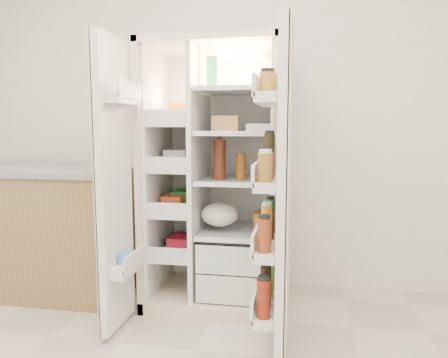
# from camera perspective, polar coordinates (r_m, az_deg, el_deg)

# --- Properties ---
(wall_back) EXTENTS (4.00, 0.02, 2.70)m
(wall_back) POSITION_cam_1_polar(r_m,az_deg,el_deg) (3.33, 0.68, 8.90)
(wall_back) COLOR white
(wall_back) RESTS_ON floor
(refrigerator) EXTENTS (0.92, 0.70, 1.80)m
(refrigerator) POSITION_cam_1_polar(r_m,az_deg,el_deg) (3.03, -0.64, -2.47)
(refrigerator) COLOR beige
(refrigerator) RESTS_ON floor
(freezer_door) EXTENTS (0.15, 0.40, 1.72)m
(freezer_door) POSITION_cam_1_polar(r_m,az_deg,el_deg) (2.59, -14.47, -0.95)
(freezer_door) COLOR silver
(freezer_door) RESTS_ON floor
(fridge_door) EXTENTS (0.17, 0.58, 1.72)m
(fridge_door) POSITION_cam_1_polar(r_m,az_deg,el_deg) (2.27, 7.60, -2.33)
(fridge_door) COLOR silver
(fridge_door) RESTS_ON floor
(kitchen_counter) EXTENTS (1.30, 0.69, 0.94)m
(kitchen_counter) POSITION_cam_1_polar(r_m,az_deg,el_deg) (3.48, -22.64, -6.27)
(kitchen_counter) COLOR olive
(kitchen_counter) RESTS_ON floor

